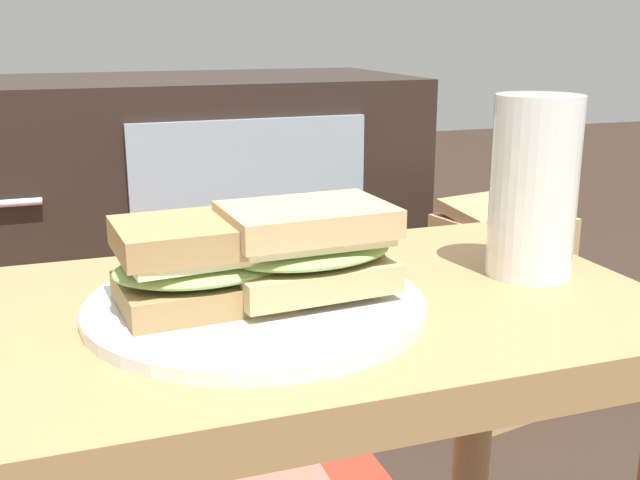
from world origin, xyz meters
The scene contains 7 objects.
side_table centered at (0.00, 0.00, 0.37)m, with size 0.56×0.36×0.46m.
tv_cabinet centered at (0.01, 0.95, 0.29)m, with size 0.96×0.46×0.58m.
plate centered at (-0.05, -0.01, 0.47)m, with size 0.27×0.27×0.01m, color silver.
sandwich_front centered at (-0.10, -0.01, 0.50)m, with size 0.14×0.11×0.07m.
sandwich_back centered at (-0.01, -0.01, 0.51)m, with size 0.14×0.11×0.07m.
beer_glass centered at (0.20, 0.00, 0.54)m, with size 0.08×0.08×0.16m.
paper_bag centered at (0.53, 0.54, 0.19)m, with size 0.23×0.20×0.39m.
Camera 1 is at (-0.20, -0.56, 0.68)m, focal length 43.54 mm.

